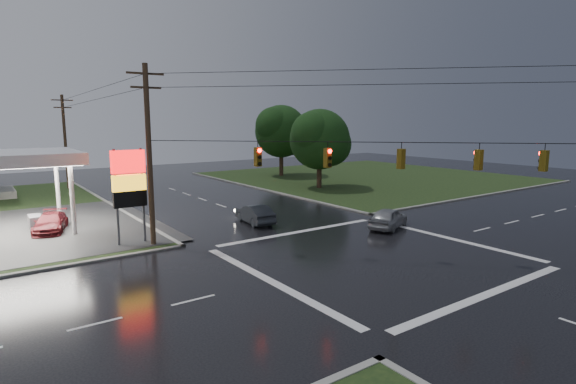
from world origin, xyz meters
TOP-DOWN VIEW (x-y plane):
  - ground at (0.00, 0.00)m, footprint 120.00×120.00m
  - grass_ne at (26.00, 26.00)m, footprint 36.00×36.00m
  - pylon_sign at (-10.50, 10.50)m, footprint 2.00×0.35m
  - utility_pole_nw at (-9.50, 9.50)m, footprint 2.20×0.32m
  - utility_pole_n at (-9.50, 38.00)m, footprint 2.20×0.32m
  - traffic_signals at (0.02, -0.02)m, footprint 26.87×26.87m
  - tree_ne_near at (14.14, 21.99)m, footprint 7.99×6.80m
  - tree_ne_far at (17.15, 33.99)m, footprint 8.46×7.20m
  - car_north at (-1.18, 11.12)m, footprint 2.04×4.53m
  - car_crossing at (5.90, 4.22)m, footprint 4.70×3.31m
  - car_pump at (-14.17, 17.00)m, footprint 3.09×4.86m

SIDE VIEW (x-z plane):
  - ground at x=0.00m, z-range 0.00..0.00m
  - grass_ne at x=26.00m, z-range 0.00..0.08m
  - car_pump at x=-14.17m, z-range 0.00..1.31m
  - car_north at x=-1.18m, z-range 0.00..1.44m
  - car_crossing at x=5.90m, z-range 0.00..1.49m
  - pylon_sign at x=-10.50m, z-range 1.01..7.01m
  - utility_pole_n at x=-9.50m, z-range 0.22..10.72m
  - tree_ne_near at x=14.14m, z-range 1.07..10.05m
  - utility_pole_nw at x=-9.50m, z-range 0.22..11.22m
  - tree_ne_far at x=17.15m, z-range 1.28..11.08m
  - traffic_signals at x=0.02m, z-range 5.75..7.22m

